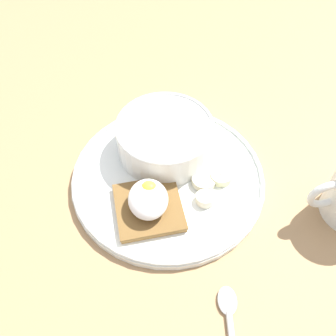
{
  "coord_description": "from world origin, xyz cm",
  "views": [
    {
      "loc": [
        33.21,
        -3.09,
        48.45
      ],
      "look_at": [
        0.0,
        0.0,
        5.0
      ],
      "focal_mm": 40.0,
      "sensor_mm": 36.0,
      "label": 1
    }
  ],
  "objects_px": {
    "toast_slice": "(149,207)",
    "spoon": "(229,318)",
    "poached_egg": "(148,198)",
    "banana_slice_front": "(221,176)",
    "banana_slice_left": "(205,199)",
    "oatmeal_bowl": "(163,138)",
    "banana_slice_back": "(204,181)"
  },
  "relations": [
    {
      "from": "toast_slice",
      "to": "spoon",
      "type": "xyz_separation_m",
      "value": [
        0.15,
        0.09,
        -0.01
      ]
    },
    {
      "from": "oatmeal_bowl",
      "to": "poached_egg",
      "type": "xyz_separation_m",
      "value": [
        0.11,
        -0.03,
        0.0
      ]
    },
    {
      "from": "toast_slice",
      "to": "spoon",
      "type": "height_order",
      "value": "toast_slice"
    },
    {
      "from": "oatmeal_bowl",
      "to": "spoon",
      "type": "xyz_separation_m",
      "value": [
        0.26,
        0.06,
        -0.03
      ]
    },
    {
      "from": "oatmeal_bowl",
      "to": "poached_egg",
      "type": "distance_m",
      "value": 0.11
    },
    {
      "from": "oatmeal_bowl",
      "to": "banana_slice_back",
      "type": "bearing_deg",
      "value": 37.8
    },
    {
      "from": "banana_slice_back",
      "to": "spoon",
      "type": "bearing_deg",
      "value": 0.69
    },
    {
      "from": "poached_egg",
      "to": "banana_slice_left",
      "type": "relative_size",
      "value": 2.76
    },
    {
      "from": "oatmeal_bowl",
      "to": "banana_slice_front",
      "type": "bearing_deg",
      "value": 51.45
    },
    {
      "from": "banana_slice_front",
      "to": "oatmeal_bowl",
      "type": "bearing_deg",
      "value": -128.55
    },
    {
      "from": "oatmeal_bowl",
      "to": "poached_egg",
      "type": "bearing_deg",
      "value": -14.74
    },
    {
      "from": "toast_slice",
      "to": "banana_slice_back",
      "type": "relative_size",
      "value": 1.99
    },
    {
      "from": "oatmeal_bowl",
      "to": "spoon",
      "type": "distance_m",
      "value": 0.27
    },
    {
      "from": "banana_slice_front",
      "to": "banana_slice_back",
      "type": "distance_m",
      "value": 0.03
    },
    {
      "from": "toast_slice",
      "to": "banana_slice_back",
      "type": "distance_m",
      "value": 0.09
    },
    {
      "from": "poached_egg",
      "to": "banana_slice_left",
      "type": "distance_m",
      "value": 0.08
    },
    {
      "from": "toast_slice",
      "to": "banana_slice_front",
      "type": "distance_m",
      "value": 0.12
    },
    {
      "from": "banana_slice_front",
      "to": "banana_slice_left",
      "type": "height_order",
      "value": "same"
    },
    {
      "from": "banana_slice_front",
      "to": "banana_slice_left",
      "type": "relative_size",
      "value": 1.02
    },
    {
      "from": "oatmeal_bowl",
      "to": "toast_slice",
      "type": "xyz_separation_m",
      "value": [
        0.11,
        -0.03,
        -0.02
      ]
    },
    {
      "from": "banana_slice_front",
      "to": "banana_slice_back",
      "type": "height_order",
      "value": "banana_slice_front"
    },
    {
      "from": "oatmeal_bowl",
      "to": "spoon",
      "type": "relative_size",
      "value": 1.4
    },
    {
      "from": "spoon",
      "to": "banana_slice_back",
      "type": "bearing_deg",
      "value": -179.31
    },
    {
      "from": "toast_slice",
      "to": "banana_slice_front",
      "type": "height_order",
      "value": "banana_slice_front"
    },
    {
      "from": "banana_slice_front",
      "to": "banana_slice_left",
      "type": "xyz_separation_m",
      "value": [
        0.04,
        -0.03,
        0.0
      ]
    },
    {
      "from": "banana_slice_back",
      "to": "spoon",
      "type": "height_order",
      "value": "banana_slice_back"
    },
    {
      "from": "oatmeal_bowl",
      "to": "banana_slice_left",
      "type": "height_order",
      "value": "oatmeal_bowl"
    },
    {
      "from": "toast_slice",
      "to": "poached_egg",
      "type": "xyz_separation_m",
      "value": [
        -0.0,
        0.0,
        0.02
      ]
    },
    {
      "from": "banana_slice_left",
      "to": "banana_slice_back",
      "type": "xyz_separation_m",
      "value": [
        -0.03,
        0.0,
        -0.0
      ]
    },
    {
      "from": "poached_egg",
      "to": "spoon",
      "type": "xyz_separation_m",
      "value": [
        0.16,
        0.09,
        -0.03
      ]
    },
    {
      "from": "toast_slice",
      "to": "banana_slice_left",
      "type": "height_order",
      "value": "banana_slice_left"
    },
    {
      "from": "toast_slice",
      "to": "banana_slice_back",
      "type": "xyz_separation_m",
      "value": [
        -0.04,
        0.08,
        -0.0
      ]
    }
  ]
}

